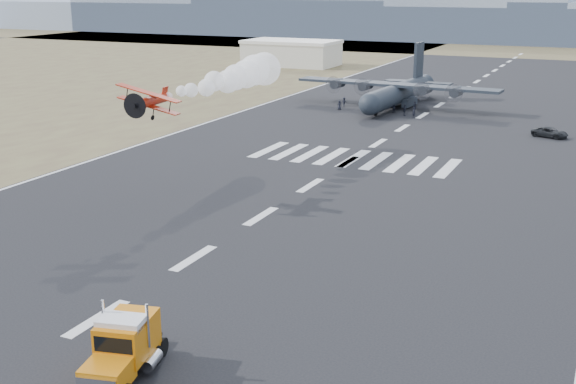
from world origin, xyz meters
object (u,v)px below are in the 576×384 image
Objects in this scene: crew_c at (344,102)px; crew_e at (340,105)px; crew_a at (415,106)px; crew_h at (393,107)px; crew_g at (414,113)px; semi_truck at (124,347)px; hangar_left at (292,53)px; crew_b at (365,109)px; support_vehicle at (550,132)px; crew_f at (374,104)px; aerobatic_biplane at (149,101)px; crew_d at (404,110)px; transport_aircraft at (399,91)px.

crew_e is at bearing 92.56° from crew_c.
crew_a is 1.06× the size of crew_c.
crew_a is 0.91× the size of crew_h.
crew_g reaches higher than crew_e.
semi_truck is at bearing 98.01° from crew_e.
hangar_left is 15.54× the size of crew_c.
crew_b is 8.13m from crew_c.
crew_h is at bearing -175.79° from crew_g.
crew_h is at bearing -178.25° from crew_e.
support_vehicle is 31.58m from crew_b.
crew_f is 0.88× the size of crew_h.
support_vehicle is (73.18, -70.86, -2.70)m from hangar_left.
crew_b is at bearing -56.04° from hangar_left.
crew_c is 0.97× the size of crew_e.
crew_b is at bearing -23.25° from crew_h.
semi_truck is at bearing 39.90° from crew_h.
aerobatic_biplane reaches higher than crew_a.
crew_e is 0.96× the size of crew_g.
crew_e is (-35.87, 9.33, 0.11)m from support_vehicle.
crew_d is at bearing 87.97° from support_vehicle.
aerobatic_biplane is 59.17m from crew_b.
crew_d is 11.99m from crew_e.
hangar_left is 13.35× the size of crew_h.
transport_aircraft is (-12.49, 96.30, 0.97)m from semi_truck.
crew_h is at bearing 81.72° from aerobatic_biplane.
crew_a is 12.97m from crew_c.
crew_f is at bearing 85.93° from aerobatic_biplane.
hangar_left is 101.90m from support_vehicle.
transport_aircraft is at bearing -3.41° from crew_d.
crew_e is (-20.89, 88.59, -0.97)m from semi_truck.
support_vehicle is 37.06m from crew_e.
crew_f is (-7.00, 5.16, -0.12)m from crew_d.
crew_g is at bearing 81.53° from semi_truck.
aerobatic_biplane is 1.31× the size of support_vehicle.
support_vehicle is 38.85m from crew_c.
transport_aircraft is 11.41m from crew_g.
semi_truck is 88.34m from crew_b.
crew_h is at bearing 51.78° from crew_b.
semi_truck reaches higher than crew_g.
crew_a is (-23.54, 13.44, 0.13)m from support_vehicle.
hangar_left is 128.21m from aerobatic_biplane.
crew_f reaches higher than support_vehicle.
hangar_left is 0.66× the size of transport_aircraft.
aerobatic_biplane is at bearing 164.34° from support_vehicle.
aerobatic_biplane is at bearing -74.65° from crew_b.
semi_truck is 0.22× the size of transport_aircraft.
semi_truck is at bearing -68.81° from hangar_left.
semi_truck is at bearing -78.93° from transport_aircraft.
crew_b is at bearing -9.58° from crew_f.
crew_f is 5.39m from crew_h.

